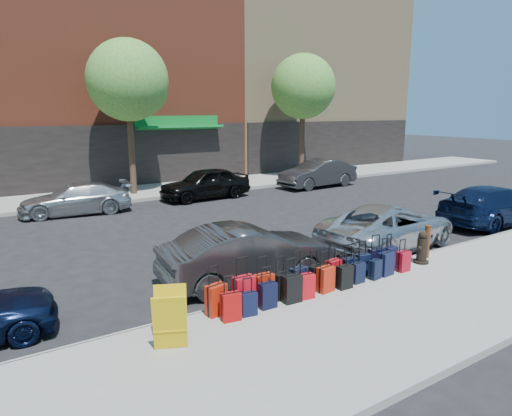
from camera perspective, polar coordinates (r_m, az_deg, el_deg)
ground at (r=14.52m, az=-4.92°, el=-4.50°), size 120.00×120.00×0.00m
sidewalk_near at (r=9.63m, az=14.26°, el=-13.25°), size 60.00×4.00×0.15m
sidewalk_far at (r=23.58m, az=-16.52°, el=1.68°), size 60.00×4.00×0.15m
curb_near at (r=10.97m, az=6.41°, el=-9.73°), size 60.00×0.08×0.15m
curb_far at (r=21.68m, az=-14.96°, el=0.89°), size 60.00×0.08×0.15m
building_center at (r=31.52m, az=-22.23°, el=21.94°), size 17.00×12.85×20.00m
building_right at (r=38.05m, az=3.74°, el=19.39°), size 15.00×12.12×18.00m
tree_center at (r=22.98m, az=-15.38°, el=14.86°), size 3.80×3.80×7.27m
tree_right at (r=28.09m, az=6.14°, el=14.63°), size 3.80×3.80×7.27m
suitcase_front_0 at (r=9.26m, az=-4.98°, el=-11.33°), size 0.45×0.31×1.00m
suitcase_front_1 at (r=9.52m, az=-1.52°, el=-10.46°), size 0.45×0.26×1.07m
suitcase_front_2 at (r=9.77m, az=0.99°, el=-9.99°), size 0.42×0.24×1.00m
suitcase_front_3 at (r=9.99m, az=3.22°, el=-9.65°), size 0.41×0.26×0.93m
suitcase_front_4 at (r=10.23m, az=5.34°, el=-9.05°), size 0.44×0.29×0.98m
suitcase_front_5 at (r=10.54m, az=7.43°, el=-8.56°), size 0.41×0.27×0.92m
suitcase_front_6 at (r=10.96m, az=9.65°, el=-7.82°), size 0.40×0.25×0.91m
suitcase_front_7 at (r=11.26m, az=11.55°, el=-7.43°), size 0.38×0.25×0.87m
suitcase_front_8 at (r=11.64m, az=13.24°, el=-6.87°), size 0.38×0.24×0.86m
suitcase_front_9 at (r=11.96m, az=14.79°, el=-6.30°), size 0.43×0.29×0.95m
suitcase_front_10 at (r=12.33m, az=16.39°, el=-5.92°), size 0.40×0.26×0.89m
suitcase_back_0 at (r=9.02m, az=-3.17°, el=-12.21°), size 0.41×0.28×0.90m
suitcase_back_1 at (r=9.22m, az=-0.94°, el=-11.88°), size 0.35×0.23×0.78m
suitcase_back_2 at (r=9.53m, az=1.45°, el=-10.85°), size 0.37×0.22×0.87m
suitcase_back_3 at (r=9.81m, az=4.50°, el=-10.03°), size 0.42×0.26×0.96m
suitcase_back_4 at (r=10.04m, az=6.24°, el=-9.70°), size 0.39×0.26×0.88m
suitcase_back_5 at (r=10.44m, az=8.71°, el=-8.79°), size 0.42×0.27×0.93m
suitcase_back_6 at (r=10.70m, az=11.00°, el=-8.45°), size 0.37×0.22×0.87m
suitcase_back_7 at (r=11.10m, az=12.60°, el=-7.90°), size 0.34×0.20×0.79m
suitcase_back_8 at (r=11.45m, az=14.68°, el=-7.41°), size 0.35×0.23×0.78m
suitcase_back_9 at (r=11.75m, az=15.95°, el=-6.71°), size 0.41×0.26×0.94m
suitcase_back_10 at (r=12.16m, az=17.94°, el=-6.36°), size 0.35×0.21×0.83m
fire_hydrant at (r=12.93m, az=20.03°, el=-4.75°), size 0.45×0.40×0.88m
bollard at (r=13.42m, az=20.61°, el=-3.88°), size 0.17×0.17×0.92m
display_rack at (r=8.15m, az=-10.67°, el=-13.46°), size 0.78×0.80×1.01m
car_near_1 at (r=11.14m, az=-0.98°, el=-5.81°), size 4.45×1.91×1.43m
car_near_2 at (r=14.48m, az=16.24°, el=-2.22°), size 5.13×2.86×1.36m
car_near_3 at (r=18.96m, az=27.58°, el=0.31°), size 4.94×2.05×1.43m
car_far_1 at (r=19.88m, az=-21.62°, el=1.07°), size 4.52×2.30×1.26m
car_far_2 at (r=21.85m, az=-6.36°, el=3.08°), size 4.43×1.95×1.48m
car_far_3 at (r=25.30m, az=7.72°, el=4.30°), size 4.64×1.80×1.51m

